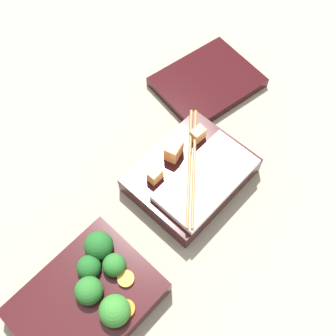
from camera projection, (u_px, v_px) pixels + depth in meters
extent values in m
plane|color=gray|center=(145.00, 234.00, 0.59)|extent=(3.00, 3.00, 0.00)
cube|color=black|center=(88.00, 300.00, 0.53)|extent=(0.18, 0.14, 0.04)
sphere|color=#2D7028|center=(115.00, 311.00, 0.50)|extent=(0.04, 0.04, 0.04)
sphere|color=#19511E|center=(89.00, 267.00, 0.52)|extent=(0.03, 0.03, 0.03)
sphere|color=#19511E|center=(99.00, 245.00, 0.54)|extent=(0.04, 0.04, 0.04)
sphere|color=#236023|center=(114.00, 265.00, 0.53)|extent=(0.03, 0.03, 0.03)
sphere|color=#236023|center=(89.00, 291.00, 0.51)|extent=(0.04, 0.04, 0.04)
cylinder|color=orange|center=(126.00, 279.00, 0.52)|extent=(0.03, 0.03, 0.01)
cylinder|color=orange|center=(126.00, 309.00, 0.50)|extent=(0.03, 0.03, 0.01)
cube|color=black|center=(191.00, 175.00, 0.62)|extent=(0.18, 0.14, 0.04)
cube|color=white|center=(206.00, 179.00, 0.59)|extent=(0.16, 0.08, 0.01)
cube|color=#F4A356|center=(155.00, 175.00, 0.59)|extent=(0.02, 0.02, 0.02)
cube|color=#F4A356|center=(174.00, 150.00, 0.61)|extent=(0.03, 0.03, 0.03)
cube|color=#F4A356|center=(198.00, 134.00, 0.63)|extent=(0.02, 0.02, 0.02)
sphere|color=#381942|center=(197.00, 135.00, 0.63)|extent=(0.02, 0.02, 0.02)
cylinder|color=olive|center=(194.00, 165.00, 0.60)|extent=(0.16, 0.13, 0.01)
cylinder|color=olive|center=(189.00, 165.00, 0.60)|extent=(0.16, 0.13, 0.01)
cube|color=black|center=(207.00, 82.00, 0.73)|extent=(0.20, 0.17, 0.02)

